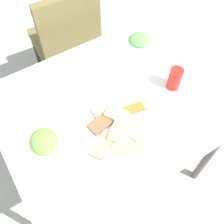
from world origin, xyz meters
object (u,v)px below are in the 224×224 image
Objects in this scene: soda_can at (175,79)px; pide_platter at (116,128)px; salad_plate_rice at (45,142)px; spoon at (101,48)px; dining_chair at (67,39)px; paper_napkin at (103,51)px; fork at (105,52)px; salad_plate_greens at (140,41)px; dining_table at (109,116)px.

pide_platter is at bearing -170.54° from soda_can.
spoon is at bearing 36.28° from salad_plate_rice.
dining_chair reaches higher than paper_napkin.
fork is (0.04, -0.45, 0.25)m from dining_chair.
dining_chair is at bearing 104.38° from soda_can.
salad_plate_rice reaches higher than salad_plate_greens.
pide_platter is at bearing -137.44° from spoon.
dining_chair is 5.03× the size of fork.
dining_table is 0.37m from paper_napkin.
paper_napkin is (-0.17, 0.39, -0.06)m from soda_can.
salad_plate_rice is 1.12× the size of spoon.
fork is (-0.20, 0.03, -0.01)m from salad_plate_greens.
soda_can is 0.45m from spoon.
paper_napkin is 0.02m from fork.
pide_platter is 0.47m from fork.
paper_napkin is (-0.20, 0.05, -0.01)m from salad_plate_greens.
paper_napkin is 0.02m from spoon.
spoon is at bearing 65.40° from dining_table.
spoon is (0.50, 0.37, -0.01)m from salad_plate_rice.
pide_platter is 1.65× the size of salad_plate_rice.
soda_can is 0.41m from fork.
pide_platter is at bearing -100.09° from dining_chair.
salad_plate_rice reaches higher than paper_napkin.
dining_chair is at bearing 116.45° from salad_plate_greens.
salad_plate_rice reaches higher than pide_platter.
soda_can is at bearing -65.89° from paper_napkin.
salad_plate_rice is 1.11× the size of fork.
soda_can reaches higher than spoon.
fork is at bearing -90.00° from paper_napkin.
spoon is at bearing 113.16° from soda_can.
salad_plate_rice is 0.62m from spoon.
soda_can is (0.33, -0.07, 0.15)m from dining_table.
dining_chair reaches higher than fork.
salad_plate_greens is 0.76m from salad_plate_rice.
spoon is at bearing 90.00° from paper_napkin.
soda_can is (0.37, 0.06, 0.05)m from pide_platter.
salad_plate_rice is at bearing -145.09° from paper_napkin.
pide_platter is at bearing -135.01° from salad_plate_greens.
soda_can is at bearing -91.69° from spoon.
pide_platter is 1.84× the size of fork.
paper_napkin reaches higher than dining_table.
soda_can reaches higher than salad_plate_rice.
spoon is (0.00, 0.04, 0.00)m from fork.
pide_platter reaches higher than spoon.
dining_chair is at bearing 81.09° from dining_table.
dining_chair is 0.60m from salad_plate_greens.
dining_table is 8.57× the size of soda_can.
soda_can is at bearing -87.57° from fork.
salad_plate_rice reaches higher than spoon.
spoon is (-0.20, 0.07, -0.01)m from salad_plate_greens.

